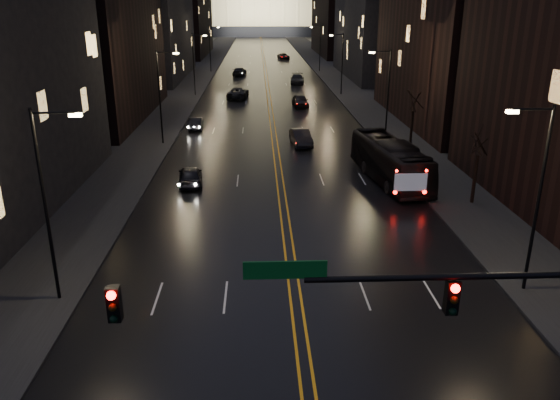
{
  "coord_description": "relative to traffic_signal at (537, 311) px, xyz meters",
  "views": [
    {
      "loc": [
        -1.66,
        -12.72,
        13.02
      ],
      "look_at": [
        -0.65,
        11.73,
        4.21
      ],
      "focal_mm": 35.0,
      "sensor_mm": 36.0,
      "label": 1
    }
  ],
  "objects": [
    {
      "name": "road",
      "position": [
        -5.91,
        130.0,
        -5.09
      ],
      "size": [
        20.0,
        320.0,
        0.02
      ],
      "primitive_type": "cube",
      "color": "black",
      "rests_on": "ground"
    },
    {
      "name": "sidewalk_left",
      "position": [
        -19.91,
        130.0,
        -5.02
      ],
      "size": [
        8.0,
        320.0,
        0.16
      ],
      "primitive_type": "cube",
      "color": "black",
      "rests_on": "ground"
    },
    {
      "name": "sidewalk_right",
      "position": [
        8.09,
        130.0,
        -5.02
      ],
      "size": [
        8.0,
        320.0,
        0.16
      ],
      "primitive_type": "cube",
      "color": "black",
      "rests_on": "ground"
    },
    {
      "name": "center_line",
      "position": [
        -5.91,
        130.0,
        -5.08
      ],
      "size": [
        0.62,
        320.0,
        0.01
      ],
      "primitive_type": "cube",
      "color": "orange",
      "rests_on": "road"
    },
    {
      "name": "building_left_far",
      "position": [
        -26.91,
        92.0,
        4.9
      ],
      "size": [
        12.0,
        34.0,
        20.0
      ],
      "primitive_type": "cube",
      "color": "black",
      "rests_on": "ground"
    },
    {
      "name": "building_left_dist",
      "position": [
        -26.91,
        140.0,
        6.9
      ],
      "size": [
        12.0,
        40.0,
        24.0
      ],
      "primitive_type": "cube",
      "color": "black",
      "rests_on": "ground"
    },
    {
      "name": "building_right_mid",
      "position": [
        15.09,
        92.0,
        7.9
      ],
      "size": [
        12.0,
        34.0,
        26.0
      ],
      "primitive_type": "cube",
      "color": "black",
      "rests_on": "ground"
    },
    {
      "name": "building_right_dist",
      "position": [
        15.09,
        140.0,
        5.9
      ],
      "size": [
        12.0,
        40.0,
        22.0
      ],
      "primitive_type": "cube",
      "color": "black",
      "rests_on": "ground"
    },
    {
      "name": "traffic_signal",
      "position": [
        0.0,
        0.0,
        0.0
      ],
      "size": [
        17.29,
        0.45,
        7.0
      ],
      "color": "black",
      "rests_on": "ground"
    },
    {
      "name": "streetlamp_right_near",
      "position": [
        4.91,
        10.0,
        -0.02
      ],
      "size": [
        2.13,
        0.25,
        9.0
      ],
      "color": "black",
      "rests_on": "ground"
    },
    {
      "name": "streetlamp_left_near",
      "position": [
        -16.72,
        10.0,
        -0.02
      ],
      "size": [
        2.13,
        0.25,
        9.0
      ],
      "color": "black",
      "rests_on": "ground"
    },
    {
      "name": "streetlamp_right_mid",
      "position": [
        4.91,
        40.0,
        -0.02
      ],
      "size": [
        2.13,
        0.25,
        9.0
      ],
      "color": "black",
      "rests_on": "ground"
    },
    {
      "name": "streetlamp_left_mid",
      "position": [
        -16.72,
        40.0,
        -0.02
      ],
      "size": [
        2.13,
        0.25,
        9.0
      ],
      "color": "black",
      "rests_on": "ground"
    },
    {
      "name": "streetlamp_right_far",
      "position": [
        4.91,
        70.0,
        -0.02
      ],
      "size": [
        2.13,
        0.25,
        9.0
      ],
      "color": "black",
      "rests_on": "ground"
    },
    {
      "name": "streetlamp_left_far",
      "position": [
        -16.72,
        70.0,
        -0.02
      ],
      "size": [
        2.13,
        0.25,
        9.0
      ],
      "color": "black",
      "rests_on": "ground"
    },
    {
      "name": "streetlamp_right_dist",
      "position": [
        4.91,
        100.0,
        -0.02
      ],
      "size": [
        2.13,
        0.25,
        9.0
      ],
      "color": "black",
      "rests_on": "ground"
    },
    {
      "name": "streetlamp_left_dist",
      "position": [
        -16.72,
        100.0,
        -0.02
      ],
      "size": [
        2.13,
        0.25,
        9.0
      ],
      "color": "black",
      "rests_on": "ground"
    },
    {
      "name": "tree_right_mid",
      "position": [
        7.09,
        22.0,
        -0.58
      ],
      "size": [
        2.4,
        2.4,
        6.65
      ],
      "color": "black",
      "rests_on": "ground"
    },
    {
      "name": "tree_right_far",
      "position": [
        7.09,
        38.0,
        -0.58
      ],
      "size": [
        2.4,
        2.4,
        6.65
      ],
      "color": "black",
      "rests_on": "ground"
    },
    {
      "name": "bus",
      "position": [
        2.59,
        27.58,
        -3.49
      ],
      "size": [
        4.21,
        11.81,
        3.22
      ],
      "primitive_type": "imported",
      "rotation": [
        0.0,
        0.0,
        0.13
      ],
      "color": "black",
      "rests_on": "ground"
    },
    {
      "name": "oncoming_car_a",
      "position": [
        -12.76,
        27.17,
        -4.37
      ],
      "size": [
        2.18,
        4.49,
        1.47
      ],
      "primitive_type": "imported",
      "rotation": [
        0.0,
        0.0,
        3.25
      ],
      "color": "black",
      "rests_on": "ground"
    },
    {
      "name": "oncoming_car_b",
      "position": [
        -14.41,
        46.8,
        -4.43
      ],
      "size": [
        1.61,
        4.13,
        1.34
      ],
      "primitive_type": "imported",
      "rotation": [
        0.0,
        0.0,
        3.19
      ],
      "color": "black",
      "rests_on": "ground"
    },
    {
      "name": "oncoming_car_c",
      "position": [
        -10.42,
        67.52,
        -4.29
      ],
      "size": [
        3.26,
        6.09,
        1.63
      ],
      "primitive_type": "imported",
      "rotation": [
        0.0,
        0.0,
        3.04
      ],
      "color": "black",
      "rests_on": "ground"
    },
    {
      "name": "oncoming_car_d",
      "position": [
        -10.97,
        94.56,
        -4.33
      ],
      "size": [
        2.84,
        5.55,
        1.54
      ],
      "primitive_type": "imported",
      "rotation": [
        0.0,
        0.0,
        3.01
      ],
      "color": "black",
      "rests_on": "ground"
    },
    {
      "name": "receding_car_a",
      "position": [
        -3.41,
        39.1,
        -4.33
      ],
      "size": [
        2.13,
        4.87,
        1.56
      ],
      "primitive_type": "imported",
      "rotation": [
        0.0,
        0.0,
        0.11
      ],
      "color": "black",
      "rests_on": "ground"
    },
    {
      "name": "receding_car_b",
      "position": [
        -1.85,
        60.33,
        -4.3
      ],
      "size": [
        2.24,
        4.85,
        1.61
      ],
      "primitive_type": "imported",
      "rotation": [
        0.0,
        0.0,
        0.07
      ],
      "color": "black",
      "rests_on": "ground"
    },
    {
      "name": "receding_car_c",
      "position": [
        -0.68,
        82.51,
        -4.29
      ],
      "size": [
        2.67,
        5.77,
        1.63
      ],
      "primitive_type": "imported",
      "rotation": [
        0.0,
        0.0,
        -0.07
      ],
      "color": "black",
      "rests_on": "ground"
    },
    {
      "name": "receding_car_d",
      "position": [
        -0.93,
        127.23,
        -4.38
      ],
      "size": [
        3.08,
        5.51,
        1.46
      ],
      "primitive_type": "imported",
      "rotation": [
        0.0,
        0.0,
        0.13
      ],
      "color": "black",
      "rests_on": "ground"
    }
  ]
}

